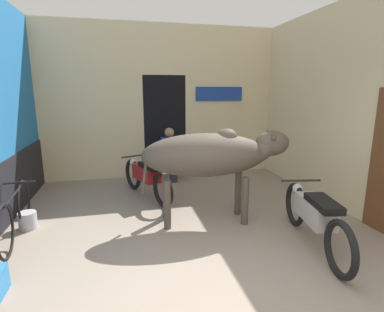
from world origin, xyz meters
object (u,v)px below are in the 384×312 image
(bicycle, at_px, (16,215))
(shopkeeper_seated, at_px, (170,153))
(motorcycle_far, at_px, (146,176))
(motorcycle_near, at_px, (315,215))
(bucket, at_px, (28,220))
(plastic_stool, at_px, (152,169))
(cow, at_px, (212,155))

(bicycle, relative_size, shopkeeper_seated, 1.42)
(motorcycle_far, relative_size, bicycle, 1.03)
(motorcycle_near, distance_m, bucket, 4.16)
(motorcycle_near, xyz_separation_m, plastic_stool, (-1.80, 3.61, -0.20))
(bucket, bearing_deg, motorcycle_far, 27.06)
(motorcycle_near, relative_size, shopkeeper_seated, 1.61)
(bicycle, bearing_deg, motorcycle_near, -16.07)
(bucket, bearing_deg, cow, -7.27)
(motorcycle_near, relative_size, motorcycle_far, 1.10)
(cow, distance_m, bicycle, 2.92)
(plastic_stool, relative_size, bucket, 1.71)
(cow, height_order, bucket, cow)
(cow, xyz_separation_m, motorcycle_near, (1.10, -1.09, -0.64))
(cow, height_order, plastic_stool, cow)
(bicycle, xyz_separation_m, shopkeeper_seated, (2.54, 2.27, 0.29))
(motorcycle_near, height_order, shopkeeper_seated, shopkeeper_seated)
(cow, bearing_deg, plastic_stool, 105.46)
(cow, height_order, shopkeeper_seated, cow)
(motorcycle_near, bearing_deg, bicycle, 163.93)
(shopkeeper_seated, xyz_separation_m, bucket, (-2.50, -1.96, -0.53))
(motorcycle_far, bearing_deg, bicycle, -146.45)
(cow, bearing_deg, shopkeeper_seated, 97.17)
(bicycle, relative_size, bucket, 6.73)
(motorcycle_near, xyz_separation_m, bicycle, (-3.93, 1.13, -0.08))
(cow, xyz_separation_m, bucket, (-2.79, 0.36, -0.95))
(plastic_stool, bearing_deg, bucket, -134.08)
(shopkeeper_seated, bearing_deg, cow, -82.83)
(plastic_stool, bearing_deg, motorcycle_far, -100.20)
(motorcycle_far, bearing_deg, shopkeeper_seated, 58.06)
(plastic_stool, bearing_deg, bicycle, -130.80)
(cow, bearing_deg, motorcycle_near, -44.84)
(bicycle, bearing_deg, motorcycle_far, 33.55)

